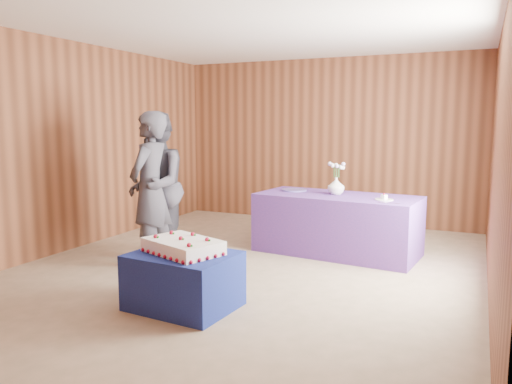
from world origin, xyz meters
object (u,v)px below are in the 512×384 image
Objects in this scene: vase at (336,186)px; guest_left at (150,189)px; guest_right at (155,186)px; sheet_cake at (183,246)px; cake_table at (184,280)px; serving_table at (337,224)px.

vase is 2.31m from guest_left.
guest_right reaches higher than vase.
guest_right is at bearing 153.32° from sheet_cake.
cake_table is 0.50× the size of guest_left.
cake_table is at bearing 13.90° from guest_right.
cake_table is at bearing -101.45° from serving_table.
serving_table is 1.12× the size of guest_right.
guest_left reaches higher than vase.
serving_table is at bearing 91.48° from guest_right.
guest_right is (-1.91, -1.20, 0.04)m from vase.
sheet_cake is at bearing -101.77° from serving_table.
guest_right is at bearing -147.92° from vase.
guest_right reaches higher than serving_table.
guest_left is at bearing -142.12° from vase.
sheet_cake is at bearing -106.74° from vase.
cake_table is 1.10× the size of sheet_cake.
guest_left is at bearing 141.30° from cake_table.
vase is 0.12× the size of guest_right.
guest_right is at bearing -143.27° from serving_table.
guest_right is (-1.18, 1.26, 0.65)m from cake_table.
vase is 0.12× the size of guest_left.
guest_right is (-1.94, -1.16, 0.52)m from serving_table.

